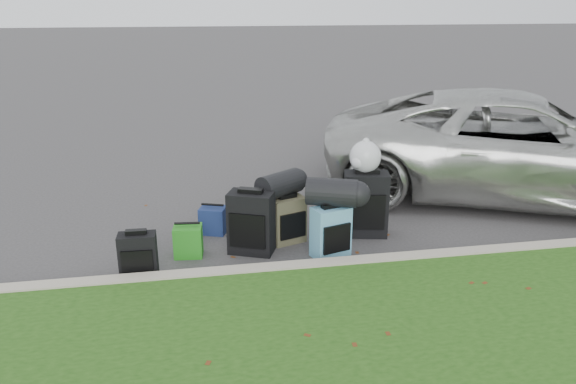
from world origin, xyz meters
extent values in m
plane|color=#383535|center=(0.00, 0.00, 0.00)|extent=(120.00, 120.00, 0.00)
cube|color=#9E937F|center=(0.00, -1.00, 0.07)|extent=(120.00, 0.18, 0.15)
imported|color=#B7B7B2|center=(3.52, 1.00, 0.78)|extent=(6.21, 4.67, 1.57)
cube|color=black|center=(-1.89, -0.71, 0.25)|extent=(0.40, 0.23, 0.49)
cube|color=black|center=(-0.62, -0.29, 0.37)|extent=(0.59, 0.48, 0.74)
cube|color=#383624|center=(-0.16, -0.07, 0.29)|extent=(0.48, 0.38, 0.57)
cube|color=teal|center=(0.26, -0.57, 0.30)|extent=(0.48, 0.36, 0.60)
cube|color=black|center=(0.85, -0.02, 0.41)|extent=(0.60, 0.43, 0.81)
cube|color=#247F1C|center=(-1.36, -0.26, 0.18)|extent=(0.35, 0.29, 0.36)
cube|color=navy|center=(-1.04, 0.37, 0.17)|extent=(0.38, 0.34, 0.34)
cylinder|color=black|center=(-0.24, -0.01, 0.72)|extent=(0.64, 0.57, 0.30)
cylinder|color=black|center=(0.28, -0.51, 0.76)|extent=(0.65, 0.51, 0.32)
sphere|color=silver|center=(0.83, 0.03, 1.01)|extent=(0.39, 0.39, 0.39)
camera|label=1|loc=(-1.27, -6.33, 2.83)|focal=35.00mm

